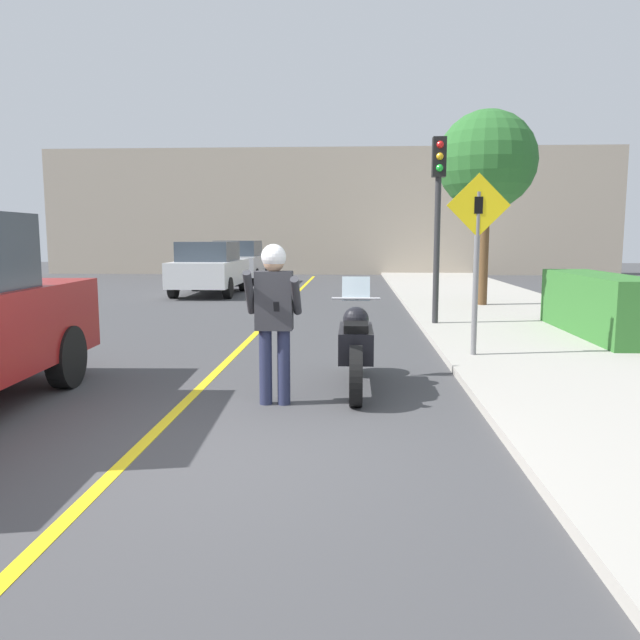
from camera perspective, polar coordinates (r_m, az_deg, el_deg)
The scene contains 12 objects.
ground_plane at distance 5.50m, azimuth -10.54°, elevation -11.91°, with size 80.00×80.00×0.00m, color #424244.
sidewalk_curb at distance 9.87m, azimuth 24.11°, elevation -3.42°, with size 4.40×44.00×0.11m.
road_center_line at distance 11.34m, azimuth -6.38°, elevation -1.69°, with size 0.12×36.00×0.01m.
building_backdrop at distance 31.09m, azimuth 0.79°, elevation 9.85°, with size 28.00×1.20×6.09m.
motorcycle at distance 7.54m, azimuth 3.29°, elevation -2.41°, with size 0.62×2.27×1.32m.
person_biker at distance 6.73m, azimuth -4.22°, elevation 1.20°, with size 0.59×0.48×1.75m.
crossing_sign at distance 9.31m, azimuth 14.15°, elevation 6.50°, with size 0.91×0.08×2.62m.
traffic_light at distance 12.67m, azimuth 10.75°, elevation 11.17°, with size 0.26×0.30×3.64m.
hedge_row at distance 12.10m, azimuth 24.11°, elevation 1.31°, with size 0.90×3.73×1.07m.
street_tree at distance 16.52m, azimuth 15.01°, elevation 13.83°, with size 2.46×2.46×4.84m.
parked_car_white at distance 20.17m, azimuth -10.05°, elevation 4.73°, with size 1.88×4.20×1.68m.
parked_car_silver at distance 25.31m, azimuth -7.39°, elevation 5.34°, with size 1.88×4.20×1.68m.
Camera 1 is at (1.26, -5.04, 1.83)m, focal length 35.00 mm.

